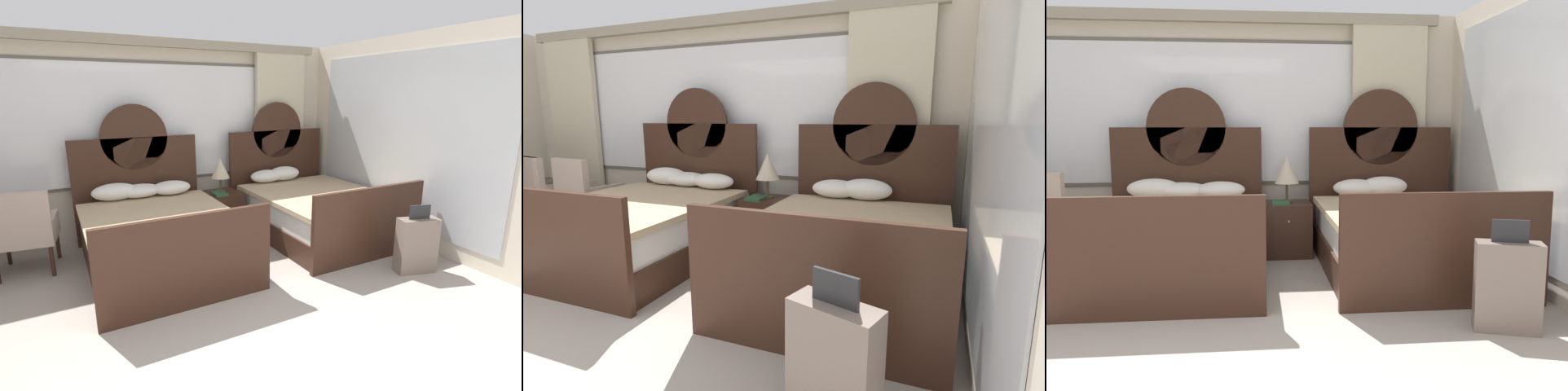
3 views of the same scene
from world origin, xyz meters
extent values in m
cube|color=beige|center=(0.00, 3.77, 1.35)|extent=(6.14, 0.07, 2.70)
cube|color=#605B52|center=(0.00, 3.73, 1.56)|extent=(4.10, 0.02, 1.66)
cube|color=white|center=(0.00, 3.72, 1.56)|extent=(4.02, 0.02, 1.58)
cube|color=beige|center=(2.27, 3.64, 1.30)|extent=(0.87, 0.08, 2.60)
cube|color=#9C957E|center=(0.00, 3.64, 2.62)|extent=(5.65, 0.10, 0.12)
cube|color=beige|center=(3.11, 1.57, 1.35)|extent=(0.07, 4.34, 2.70)
cube|color=#B2B7BC|center=(3.06, 1.87, 1.35)|extent=(0.01, 3.04, 2.27)
cube|color=#382116|center=(-0.05, 2.45, 0.15)|extent=(1.57, 2.09, 0.30)
cube|color=white|center=(-0.05, 2.45, 0.44)|extent=(1.51, 1.99, 0.28)
cube|color=tan|center=(-0.05, 2.37, 0.61)|extent=(1.61, 1.89, 0.06)
cube|color=#382116|center=(-0.05, 3.52, 0.70)|extent=(1.65, 0.06, 1.40)
cylinder|color=#382116|center=(-0.05, 3.52, 1.40)|extent=(0.87, 0.06, 0.87)
cube|color=#382116|center=(-0.05, 1.38, 0.46)|extent=(1.65, 0.06, 0.92)
ellipsoid|color=white|center=(-0.39, 3.30, 0.74)|extent=(0.57, 0.32, 0.22)
ellipsoid|color=white|center=(-0.08, 3.30, 0.72)|extent=(0.57, 0.34, 0.17)
ellipsoid|color=white|center=(0.33, 3.26, 0.73)|extent=(0.53, 0.33, 0.18)
cube|color=#382116|center=(2.15, 2.45, 0.15)|extent=(1.57, 2.09, 0.30)
cube|color=white|center=(2.15, 2.45, 0.44)|extent=(1.51, 1.99, 0.28)
cube|color=tan|center=(2.15, 2.37, 0.61)|extent=(1.61, 1.89, 0.06)
cube|color=#382116|center=(2.15, 3.52, 0.70)|extent=(1.65, 0.06, 1.40)
cylinder|color=#382116|center=(2.15, 3.52, 1.40)|extent=(0.87, 0.06, 0.87)
cube|color=#382116|center=(2.15, 1.38, 0.46)|extent=(1.65, 0.06, 0.92)
ellipsoid|color=white|center=(1.82, 3.29, 0.73)|extent=(0.51, 0.33, 0.19)
ellipsoid|color=white|center=(2.14, 3.28, 0.74)|extent=(0.53, 0.30, 0.22)
cube|color=#382116|center=(1.05, 3.22, 0.29)|extent=(0.51, 0.51, 0.58)
sphere|color=tan|center=(1.05, 2.96, 0.42)|extent=(0.02, 0.02, 0.02)
cylinder|color=brown|center=(1.04, 3.25, 0.59)|extent=(0.14, 0.14, 0.02)
cylinder|color=brown|center=(1.04, 3.25, 0.70)|extent=(0.03, 0.03, 0.19)
cone|color=beige|center=(1.04, 3.25, 0.94)|extent=(0.27, 0.27, 0.29)
cube|color=#285133|center=(0.97, 3.12, 0.60)|extent=(0.18, 0.26, 0.03)
cube|color=#B29E8E|center=(-1.40, 3.04, 0.41)|extent=(0.70, 0.70, 0.10)
cube|color=#B29E8E|center=(-1.12, 3.01, 0.54)|extent=(0.13, 0.56, 0.16)
cylinder|color=#382116|center=(-1.11, 3.27, 0.18)|extent=(0.04, 0.04, 0.36)
cylinder|color=#382116|center=(-1.18, 2.75, 0.18)|extent=(0.04, 0.04, 0.36)
cube|color=#75665B|center=(2.42, 0.92, 0.31)|extent=(0.47, 0.31, 0.63)
cube|color=#232326|center=(2.42, 0.92, 0.71)|extent=(0.24, 0.09, 0.16)
cylinder|color=black|center=(2.26, 0.97, 0.03)|extent=(0.05, 0.03, 0.05)
cylinder|color=black|center=(2.59, 0.87, 0.03)|extent=(0.05, 0.03, 0.05)
camera|label=1|loc=(-1.04, -1.80, 1.95)|focal=26.65mm
camera|label=2|loc=(2.82, -0.71, 1.47)|focal=26.91mm
camera|label=3|loc=(0.70, -2.36, 1.41)|focal=35.55mm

